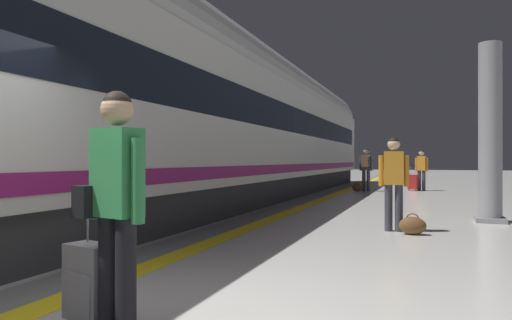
# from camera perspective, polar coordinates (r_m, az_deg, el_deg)

# --- Properties ---
(safety_line_strip) EXTENTS (0.36, 80.00, 0.01)m
(safety_line_strip) POSITION_cam_1_polar(r_m,az_deg,el_deg) (13.20, 6.63, -5.41)
(safety_line_strip) COLOR yellow
(safety_line_strip) RESTS_ON ground
(tactile_edge_band) EXTENTS (0.75, 80.00, 0.01)m
(tactile_edge_band) POSITION_cam_1_polar(r_m,az_deg,el_deg) (13.30, 4.97, -5.38)
(tactile_edge_band) COLOR slate
(tactile_edge_band) RESTS_ON ground
(high_speed_train) EXTENTS (2.94, 36.24, 4.97)m
(high_speed_train) POSITION_cam_1_polar(r_m,az_deg,el_deg) (11.24, -8.20, 6.42)
(high_speed_train) COLOR #38383D
(high_speed_train) RESTS_ON ground
(traveller_foreground) EXTENTS (0.57, 0.32, 1.73)m
(traveller_foreground) POSITION_cam_1_polar(r_m,az_deg,el_deg) (3.37, -16.89, -4.23)
(traveller_foreground) COLOR black
(traveller_foreground) RESTS_ON ground
(rolling_suitcase_foreground) EXTENTS (0.42, 0.31, 1.01)m
(rolling_suitcase_foreground) POSITION_cam_1_polar(r_m,az_deg,el_deg) (3.79, -19.73, -13.85)
(rolling_suitcase_foreground) COLOR #9E9EA3
(rolling_suitcase_foreground) RESTS_ON ground
(passenger_near) EXTENTS (0.51, 0.22, 1.65)m
(passenger_near) POSITION_cam_1_polar(r_m,az_deg,el_deg) (8.48, 16.55, -1.97)
(passenger_near) COLOR #383842
(passenger_near) RESTS_ON ground
(duffel_bag_near) EXTENTS (0.44, 0.26, 0.36)m
(duffel_bag_near) POSITION_cam_1_polar(r_m,az_deg,el_deg) (8.25, 18.67, -7.63)
(duffel_bag_near) COLOR brown
(duffel_bag_near) RESTS_ON ground
(passenger_mid) EXTENTS (0.51, 0.26, 1.66)m
(passenger_mid) POSITION_cam_1_polar(r_m,az_deg,el_deg) (20.04, 19.65, -0.82)
(passenger_mid) COLOR #383842
(passenger_mid) RESTS_ON ground
(suitcase_mid) EXTENTS (0.43, 0.35, 1.05)m
(suitcase_mid) POSITION_cam_1_polar(r_m,az_deg,el_deg) (19.89, 18.73, -2.58)
(suitcase_mid) COLOR #A51E1E
(suitcase_mid) RESTS_ON ground
(passenger_far) EXTENTS (0.53, 0.37, 1.72)m
(passenger_far) POSITION_cam_1_polar(r_m,az_deg,el_deg) (19.09, 13.35, -0.69)
(passenger_far) COLOR #383842
(passenger_far) RESTS_ON ground
(duffel_bag_far) EXTENTS (0.44, 0.26, 0.36)m
(duffel_bag_far) POSITION_cam_1_polar(r_m,az_deg,el_deg) (19.04, 12.35, -3.31)
(duffel_bag_far) COLOR brown
(duffel_bag_far) RESTS_ON ground
(platform_pillar) EXTENTS (0.56, 0.56, 3.60)m
(platform_pillar) POSITION_cam_1_polar(r_m,az_deg,el_deg) (10.43, 26.81, 2.62)
(platform_pillar) COLOR gray
(platform_pillar) RESTS_ON ground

